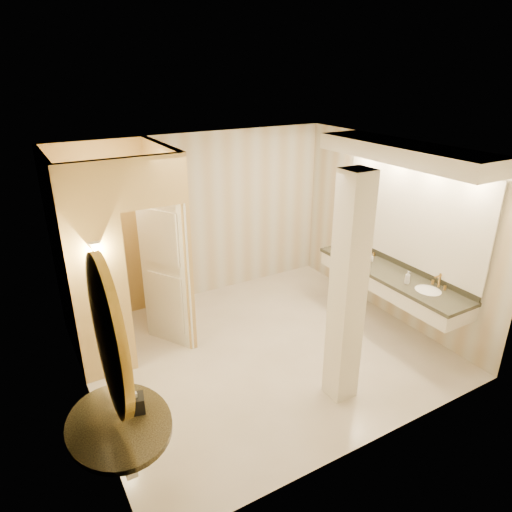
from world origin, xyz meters
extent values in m
plane|color=beige|center=(0.00, 0.00, 0.00)|extent=(4.50, 4.50, 0.00)
plane|color=white|center=(0.00, 0.00, 2.70)|extent=(4.50, 4.50, 0.00)
cube|color=beige|center=(0.00, 2.00, 1.35)|extent=(4.50, 0.02, 2.70)
cube|color=beige|center=(0.00, -2.00, 1.35)|extent=(4.50, 0.02, 2.70)
cube|color=beige|center=(-2.25, 0.00, 1.35)|extent=(0.02, 4.00, 2.70)
cube|color=beige|center=(2.25, 0.00, 1.35)|extent=(0.02, 4.00, 2.70)
cube|color=#E5D078|center=(-0.80, 1.25, 1.35)|extent=(0.10, 1.50, 2.70)
cube|color=#E5D078|center=(-1.93, 0.50, 1.35)|extent=(0.65, 0.10, 2.70)
cube|color=#E5D078|center=(-1.20, 0.50, 2.40)|extent=(0.80, 0.10, 0.60)
cube|color=white|center=(-1.01, 0.84, 1.05)|extent=(0.46, 0.71, 2.10)
cylinder|color=#B5843A|center=(-1.93, 0.43, 1.55)|extent=(0.03, 0.03, 0.30)
cone|color=white|center=(-1.93, 0.43, 1.75)|extent=(0.14, 0.14, 0.14)
cube|color=white|center=(1.95, -0.35, 0.73)|extent=(0.60, 2.46, 0.24)
cube|color=black|center=(1.95, -0.35, 0.85)|extent=(0.64, 2.50, 0.05)
cube|color=black|center=(2.23, -0.35, 0.92)|extent=(0.03, 2.46, 0.10)
ellipsoid|color=white|center=(1.95, -1.02, 0.83)|extent=(0.40, 0.44, 0.15)
cylinder|color=#B5843A|center=(2.15, -1.02, 0.96)|extent=(0.03, 0.03, 0.22)
ellipsoid|color=white|center=(1.95, 0.31, 0.83)|extent=(0.40, 0.44, 0.15)
cylinder|color=#B5843A|center=(2.15, 0.31, 0.96)|extent=(0.03, 0.03, 0.22)
cube|color=white|center=(2.23, -0.35, 1.70)|extent=(0.03, 2.46, 1.40)
cube|color=white|center=(1.95, -0.35, 2.59)|extent=(0.75, 2.66, 0.22)
cylinder|color=black|center=(-2.23, -1.40, 0.85)|extent=(1.07, 1.07, 0.05)
cube|color=white|center=(-2.19, -1.40, 0.55)|extent=(0.10, 0.10, 0.60)
cylinder|color=gold|center=(-2.21, -1.40, 1.70)|extent=(0.07, 1.07, 1.07)
cylinder|color=white|center=(-2.17, -1.40, 1.70)|extent=(0.02, 0.86, 0.86)
cube|color=white|center=(0.35, -1.22, 1.35)|extent=(0.30, 0.30, 2.70)
cube|color=black|center=(-2.06, -1.34, 0.95)|extent=(0.18, 0.18, 0.15)
imported|color=white|center=(-1.76, 1.50, 0.40)|extent=(0.67, 0.89, 0.81)
imported|color=beige|center=(1.97, 0.09, 0.94)|extent=(0.07, 0.07, 0.12)
imported|color=silver|center=(1.95, 0.09, 0.93)|extent=(0.11, 0.11, 0.11)
imported|color=#C6B28C|center=(1.86, -0.73, 0.97)|extent=(0.07, 0.07, 0.19)
camera|label=1|loc=(-2.72, -4.55, 3.63)|focal=32.00mm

